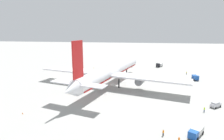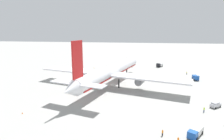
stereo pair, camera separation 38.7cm
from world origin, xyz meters
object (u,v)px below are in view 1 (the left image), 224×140
at_px(ground_worker_3, 204,109).
at_px(ground_worker_4, 187,73).
at_px(service_truck_1, 195,77).
at_px(service_truck_3, 159,65).
at_px(airliner, 111,72).
at_px(service_van, 216,104).
at_px(ground_worker_2, 179,140).
at_px(ground_worker_0, 163,133).
at_px(ground_worker_5, 132,66).
at_px(traffic_cone_0, 94,68).
at_px(service_truck_4, 196,132).
at_px(traffic_cone_2, 23,113).

height_order(ground_worker_3, ground_worker_4, ground_worker_3).
distance_m(service_truck_1, service_truck_3, 38.07).
distance_m(airliner, service_truck_1, 47.36).
xyz_separation_m(service_van, ground_worker_2, (-24.77, 16.69, -0.20)).
bearing_deg(ground_worker_0, airliner, 25.99).
distance_m(ground_worker_2, ground_worker_3, 22.96).
bearing_deg(ground_worker_5, airliner, 170.62).
relative_size(ground_worker_3, traffic_cone_0, 3.20).
relative_size(service_truck_4, ground_worker_2, 3.98).
height_order(airliner, service_truck_1, airliner).
distance_m(airliner, ground_worker_2, 51.87).
relative_size(service_truck_3, ground_worker_5, 3.63).
distance_m(ground_worker_0, traffic_cone_2, 44.23).
distance_m(ground_worker_4, traffic_cone_0, 61.17).
bearing_deg(ground_worker_2, traffic_cone_2, 79.24).
xyz_separation_m(airliner, service_truck_1, (17.59, -43.63, -5.46)).
xyz_separation_m(service_truck_1, ground_worker_3, (-43.19, 7.88, -0.52)).
height_order(airliner, service_truck_4, airliner).
height_order(service_truck_4, service_van, service_truck_4).
relative_size(ground_worker_4, traffic_cone_0, 3.20).
height_order(service_truck_4, ground_worker_0, service_truck_4).
bearing_deg(ground_worker_3, service_truck_3, 6.20).
distance_m(service_truck_1, ground_worker_5, 46.46).
xyz_separation_m(service_van, ground_worker_3, (-4.91, 5.17, -0.13)).
height_order(ground_worker_3, traffic_cone_2, ground_worker_3).
bearing_deg(airliner, ground_worker_0, -154.01).
bearing_deg(traffic_cone_2, ground_worker_3, -79.49).
distance_m(service_truck_1, service_van, 38.38).
xyz_separation_m(ground_worker_2, traffic_cone_0, (85.38, 42.90, -0.55)).
bearing_deg(traffic_cone_0, ground_worker_0, -154.46).
height_order(service_truck_1, ground_worker_2, service_truck_1).
bearing_deg(service_van, ground_worker_5, 26.03).
height_order(ground_worker_5, traffic_cone_2, ground_worker_5).
bearing_deg(ground_worker_4, service_truck_1, -171.23).
distance_m(ground_worker_2, traffic_cone_2, 48.06).
bearing_deg(service_van, service_truck_3, 10.60).
height_order(service_truck_1, ground_worker_0, service_truck_1).
xyz_separation_m(service_truck_1, ground_worker_0, (-60.28, 22.82, -0.56)).
relative_size(ground_worker_5, traffic_cone_2, 3.06).
height_order(service_truck_4, ground_worker_4, service_truck_4).
relative_size(ground_worker_0, ground_worker_4, 0.96).
height_order(service_truck_1, service_truck_3, service_truck_3).
relative_size(ground_worker_0, ground_worker_2, 1.03).
height_order(ground_worker_2, ground_worker_4, ground_worker_4).
height_order(service_truck_3, service_truck_4, service_truck_3).
bearing_deg(ground_worker_4, service_truck_4, 170.04).
xyz_separation_m(service_truck_3, service_van, (-72.67, -13.60, -0.44)).
xyz_separation_m(ground_worker_2, ground_worker_5, (92.60, 16.44, 0.03)).
bearing_deg(ground_worker_4, service_van, 179.11).
xyz_separation_m(service_truck_4, ground_worker_3, (15.91, -6.62, -0.33)).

